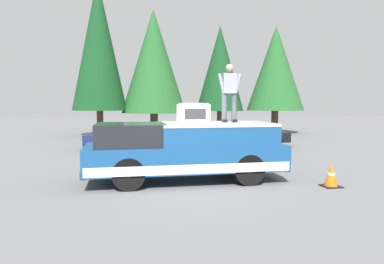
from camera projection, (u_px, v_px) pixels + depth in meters
The scene contains 11 objects.
ground_plane at pixel (183, 183), 9.95m from camera, with size 90.00×90.00×0.00m, color slate.
pickup_truck at pixel (185, 150), 10.21m from camera, with size 2.01×5.54×1.65m.
compressor_unit at pixel (193, 113), 10.08m from camera, with size 0.65×0.84×0.56m.
person_on_truck_bed at pixel (229, 91), 10.53m from camera, with size 0.29×0.72×1.69m.
parked_car_black at pixel (247, 135), 18.40m from camera, with size 1.64×4.10×1.16m.
parked_car_navy at pixel (129, 137), 17.32m from camera, with size 1.64×4.10×1.16m.
traffic_cone at pixel (331, 176), 9.52m from camera, with size 0.47×0.47×0.62m.
conifer_far_left at pixel (276, 68), 26.30m from camera, with size 4.14×4.14×7.81m.
conifer_left at pixel (220, 69), 26.23m from camera, with size 3.46×3.46×7.79m.
conifer_center_left at pixel (154, 61), 25.30m from camera, with size 4.52×4.52×8.75m.
conifer_center_right at pixel (99, 44), 24.23m from camera, with size 3.65×3.65×10.59m.
Camera 1 is at (-9.67, 1.63, 2.20)m, focal length 33.80 mm.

